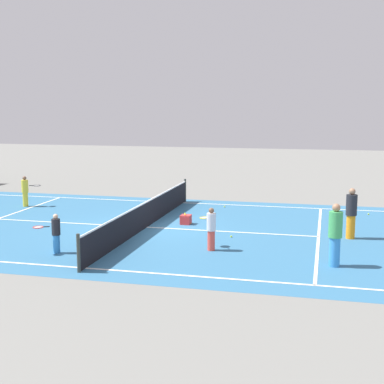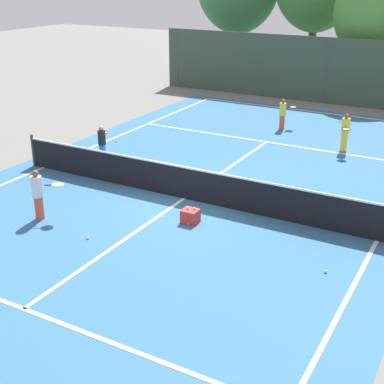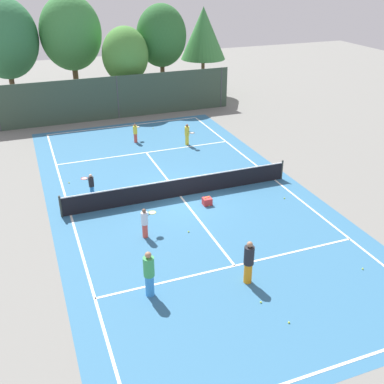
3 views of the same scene
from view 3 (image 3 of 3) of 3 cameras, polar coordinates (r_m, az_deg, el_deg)
The scene contains 24 objects.
ground_plane at distance 23.34m, azimuth -1.46°, elevation -0.54°, with size 80.00×80.00×0.00m, color slate.
court_surface at distance 23.34m, azimuth -1.46°, elevation -0.53°, with size 13.00×25.00×0.01m.
tennis_net at distance 23.11m, azimuth -1.48°, elevation 0.59°, with size 11.90×0.10×1.10m.
perimeter_fence at distance 35.46m, azimuth -9.24°, elevation 11.56°, with size 18.00×0.12×3.20m.
tree_0 at distance 39.04m, azimuth -3.83°, elevation 18.82°, with size 4.11×3.32×7.83m.
tree_1 at distance 39.07m, azimuth -14.87°, elevation 18.58°, with size 4.80×3.95×8.60m.
tree_2 at distance 39.18m, azimuth -22.38°, elevation 17.27°, with size 5.06×4.99×8.55m.
tree_3 at distance 37.36m, azimuth -8.32°, elevation 16.49°, with size 3.60×3.36×6.40m.
tree_4 at distance 40.79m, azimuth 1.42°, elevation 19.16°, with size 3.80×3.80×7.43m.
player_0 at distance 29.81m, azimuth -0.60°, elevation 7.22°, with size 0.51×0.88×1.40m.
player_1 at distance 17.01m, azimuth 7.08°, elevation -8.63°, with size 0.38×0.38×1.77m.
player_2 at distance 19.74m, azimuth -5.89°, elevation -3.78°, with size 0.82×0.70×1.39m.
player_3 at distance 30.53m, azimuth -7.07°, elevation 7.37°, with size 0.65×0.82×1.27m.
player_4 at distance 23.59m, azimuth -12.46°, elevation 0.87°, with size 0.63×0.82×1.25m.
player_5 at distance 16.34m, azimuth -5.37°, elevation -10.08°, with size 0.39×0.39×1.84m.
ball_crate at distance 22.47m, azimuth 1.89°, elevation -1.17°, with size 0.43×0.38×0.43m.
tennis_ball_0 at distance 20.29m, azimuth -0.42°, elevation -4.97°, with size 0.07×0.07×0.07m, color #CCE533.
tennis_ball_1 at distance 23.54m, azimuth 11.45°, elevation -0.76°, with size 0.07×0.07×0.07m, color #CCE533.
tennis_ball_2 at distance 33.23m, azimuth -4.89°, elevation 7.95°, with size 0.07×0.07×0.07m, color #CCE533.
tennis_ball_3 at distance 16.06m, azimuth 11.99°, elevation -15.63°, with size 0.07×0.07×0.07m, color #CCE533.
tennis_ball_4 at distance 22.41m, azimuth 2.13°, elevation -1.68°, with size 0.07×0.07×0.07m, color #CCE533.
tennis_ball_5 at distance 25.58m, azimuth -15.09°, elevation 1.13°, with size 0.07×0.07×0.07m, color #CCE533.
tennis_ball_6 at distance 16.66m, azimuth 8.58°, elevation -13.44°, with size 0.07×0.07×0.07m, color #CCE533.
tennis_ball_7 at distance 19.21m, azimuth 20.51°, elevation -8.96°, with size 0.07×0.07×0.07m, color #CCE533.
Camera 3 is at (-6.82, -19.58, 10.71)m, focal length 42.78 mm.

